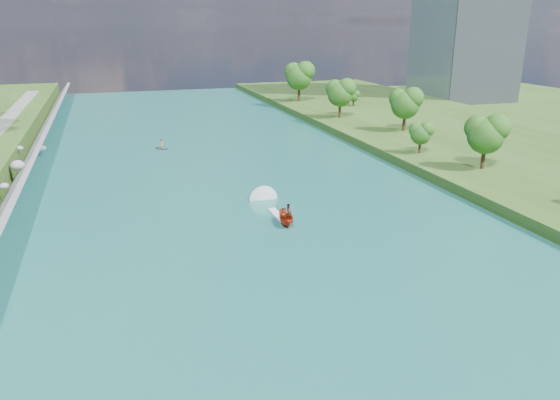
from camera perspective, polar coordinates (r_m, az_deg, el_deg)
name	(u,v)px	position (r m, az deg, el deg)	size (l,w,h in m)	color
ground	(296,281)	(47.47, 1.66, -8.49)	(260.00, 260.00, 0.00)	#2D5119
river_water	(241,208)	(65.20, -4.10, -0.88)	(55.00, 240.00, 0.10)	#1A6661
trees_east	(443,121)	(89.08, 16.69, 7.91)	(14.71, 139.33, 11.81)	#2A5416
motorboat	(281,213)	(61.42, 0.10, -1.38)	(3.60, 18.78, 2.09)	#B2240E
raft	(162,147)	(97.52, -12.24, 5.46)	(3.14, 3.27, 1.73)	gray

